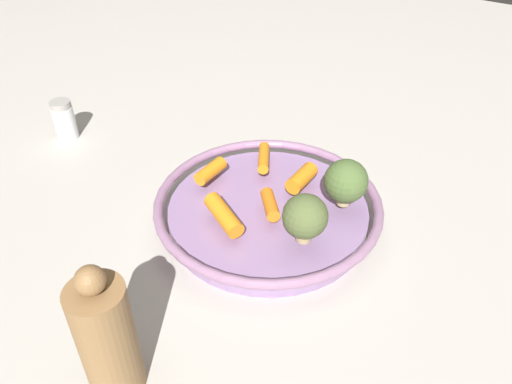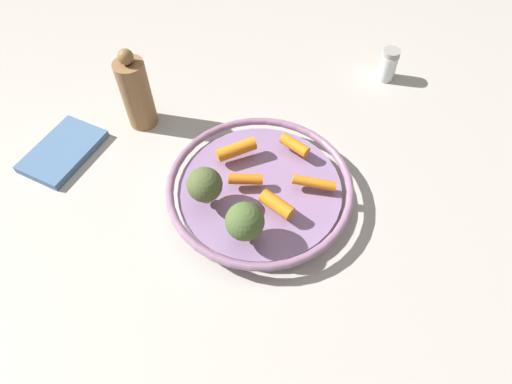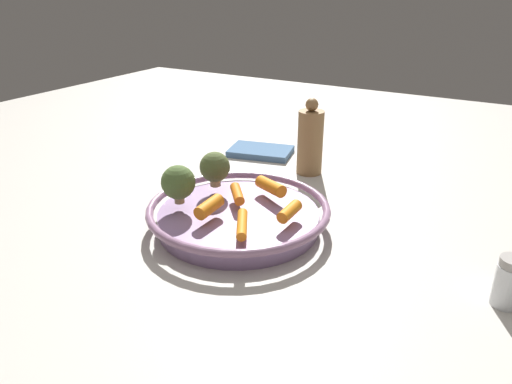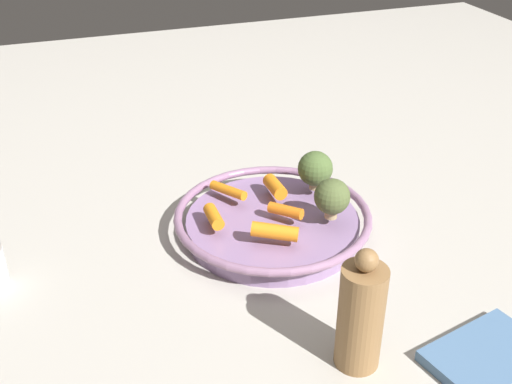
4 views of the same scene
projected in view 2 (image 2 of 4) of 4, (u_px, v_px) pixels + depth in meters
The scene contains 12 objects.
ground_plane at pixel (260, 198), 0.70m from camera, with size 2.26×2.26×0.00m, color #B7B2A8.
serving_bowl at pixel (260, 190), 0.68m from camera, with size 0.29×0.29×0.04m.
baby_carrot_right at pixel (277, 204), 0.63m from camera, with size 0.02×0.02×0.05m, color orange.
baby_carrot_left at pixel (246, 179), 0.66m from camera, with size 0.02×0.02×0.05m, color orange.
baby_carrot_back at pixel (295, 145), 0.70m from camera, with size 0.02×0.02×0.05m, color orange.
baby_carrot_center at pixel (236, 149), 0.69m from camera, with size 0.02×0.02×0.06m, color orange.
baby_carrot_near_rim at pixel (314, 183), 0.66m from camera, with size 0.01×0.01×0.07m, color orange.
broccoli_floret_edge at pixel (205, 185), 0.62m from camera, with size 0.05×0.05×0.06m.
broccoli_floret_large at pixel (245, 222), 0.59m from camera, with size 0.05×0.05×0.06m.
salt_shaker at pixel (388, 65), 0.85m from camera, with size 0.03×0.03×0.07m.
pepper_mill at pixel (136, 93), 0.75m from camera, with size 0.05×0.05×0.16m.
dish_towel at pixel (63, 151), 0.75m from camera, with size 0.14×0.09×0.01m, color #4C7099.
Camera 2 is at (-0.32, -0.25, 0.57)m, focal length 30.24 mm.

